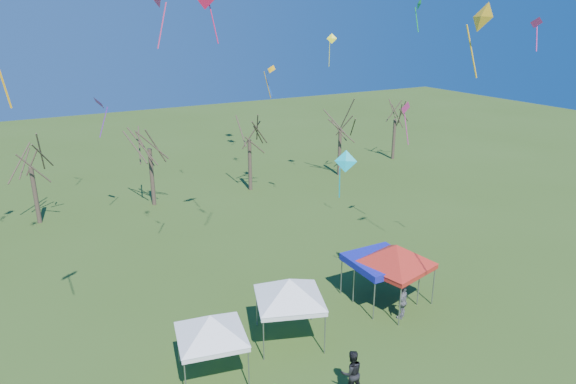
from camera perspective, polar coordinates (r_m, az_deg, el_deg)
name	(u,v)px	position (r m, az deg, el deg)	size (l,w,h in m)	color
ground	(361,364)	(23.71, 8.10, -18.42)	(140.00, 140.00, 0.00)	#324D18
tree_1	(27,146)	(40.32, -27.00, 4.59)	(3.42, 3.42, 7.54)	#3D2D21
tree_2	(148,128)	(41.06, -15.34, 6.92)	(3.71, 3.71, 8.18)	#3D2D21
tree_3	(249,121)	(43.51, -4.37, 7.88)	(3.59, 3.59, 7.91)	#3D2D21
tree_4	(341,112)	(48.07, 5.89, 8.85)	(3.58, 3.58, 7.89)	#3D2D21
tree_5	(396,105)	(54.83, 11.92, 9.43)	(3.39, 3.39, 7.46)	#3D2D21
tent_white_west	(210,320)	(21.59, -8.64, -13.84)	(3.72, 3.72, 3.35)	gray
tent_white_mid	(289,283)	(23.46, 0.15, -10.08)	(3.89, 3.89, 3.64)	gray
tent_red	(396,249)	(26.77, 11.92, -6.20)	(4.30, 4.30, 3.89)	gray
tent_blue	(380,262)	(27.39, 10.23, -7.62)	(3.12, 3.12, 2.42)	gray
person_grey	(403,302)	(26.66, 12.62, -11.81)	(1.05, 0.44, 1.80)	slate
person_dark	(351,372)	(21.67, 7.07, -19.27)	(0.93, 0.72, 1.91)	black
kite_22	(271,70)	(40.12, -1.91, 13.36)	(0.96, 1.02, 2.63)	#F8A80D
kite_17	(405,109)	(33.08, 12.91, 9.01)	(0.96, 0.59, 2.80)	#E2328A
kite_12	(332,39)	(43.09, 4.87, 16.53)	(0.87, 0.68, 2.64)	#F8FD1A
kite_18	(419,5)	(28.91, 14.31, 19.50)	(0.47, 0.69, 1.75)	green
kite_19	(268,72)	(40.55, -2.25, 13.16)	(0.91, 1.00, 2.31)	blue
kite_27	(482,18)	(20.21, 20.71, 17.66)	(0.74, 1.15, 2.69)	yellow
kite_1	(345,162)	(18.48, 6.40, 3.30)	(0.82, 0.73, 1.85)	#0DB4C4
kite_9	(536,24)	(27.42, 25.88, 16.48)	(0.73, 0.61, 1.57)	#DA308F
kite_13	(99,103)	(37.05, -20.22, 9.25)	(0.93, 1.21, 2.74)	purple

